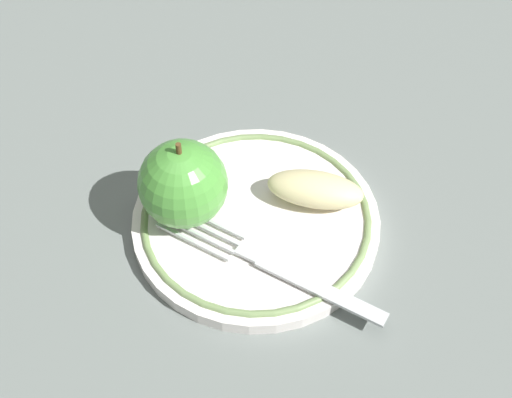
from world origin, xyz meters
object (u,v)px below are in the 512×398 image
(apple_red_whole, at_px, (183,184))
(plate, at_px, (256,220))
(apple_slice_front, at_px, (315,189))
(fork, at_px, (276,268))

(apple_red_whole, bearing_deg, plate, 33.98)
(apple_red_whole, xyz_separation_m, apple_slice_front, (0.08, 0.07, -0.02))
(plate, relative_size, apple_slice_front, 2.56)
(apple_slice_front, distance_m, fork, 0.08)
(fork, bearing_deg, plate, -43.72)
(apple_red_whole, relative_size, apple_slice_front, 1.00)
(plate, xyz_separation_m, apple_red_whole, (-0.05, -0.03, 0.04))
(plate, relative_size, apple_red_whole, 2.55)
(plate, relative_size, fork, 1.04)
(apple_slice_front, bearing_deg, plate, 30.45)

